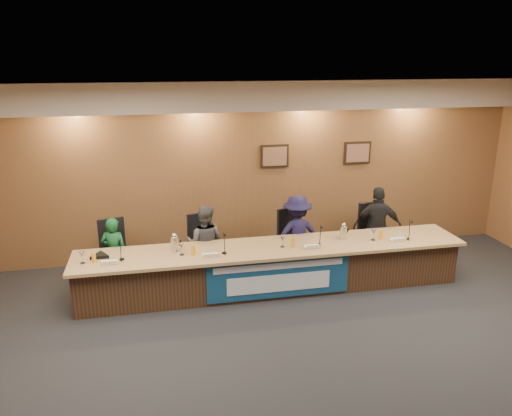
# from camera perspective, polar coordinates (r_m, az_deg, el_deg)

# --- Properties ---
(floor) EXTENTS (10.00, 10.00, 0.00)m
(floor) POSITION_cam_1_polar(r_m,az_deg,el_deg) (6.18, 7.36, -18.85)
(floor) COLOR black
(floor) RESTS_ON ground
(ceiling) EXTENTS (10.00, 8.00, 0.04)m
(ceiling) POSITION_cam_1_polar(r_m,az_deg,el_deg) (5.02, 8.77, 12.21)
(ceiling) COLOR silver
(ceiling) RESTS_ON wall_back
(wall_back) EXTENTS (10.00, 0.04, 3.20)m
(wall_back) POSITION_cam_1_polar(r_m,az_deg,el_deg) (9.09, -0.39, 4.34)
(wall_back) COLOR brown
(wall_back) RESTS_ON floor
(soffit) EXTENTS (10.00, 0.50, 0.50)m
(soffit) POSITION_cam_1_polar(r_m,az_deg,el_deg) (8.65, -0.07, 12.73)
(soffit) COLOR beige
(soffit) RESTS_ON wall_back
(dais_body) EXTENTS (6.00, 0.80, 0.70)m
(dais_body) POSITION_cam_1_polar(r_m,az_deg,el_deg) (8.00, 1.90, -6.95)
(dais_body) COLOR #3D2616
(dais_body) RESTS_ON floor
(dais_top) EXTENTS (6.10, 0.95, 0.05)m
(dais_top) POSITION_cam_1_polar(r_m,az_deg,el_deg) (7.81, 2.01, -4.58)
(dais_top) COLOR #A68252
(dais_top) RESTS_ON dais_body
(banner) EXTENTS (2.20, 0.02, 0.65)m
(banner) POSITION_cam_1_polar(r_m,az_deg,el_deg) (7.62, 2.63, -7.99)
(banner) COLOR navy
(banner) RESTS_ON dais_body
(banner_text_upper) EXTENTS (2.00, 0.01, 0.10)m
(banner_text_upper) POSITION_cam_1_polar(r_m,az_deg,el_deg) (7.53, 2.68, -6.65)
(banner_text_upper) COLOR silver
(banner_text_upper) RESTS_ON banner
(banner_text_lower) EXTENTS (1.60, 0.01, 0.28)m
(banner_text_lower) POSITION_cam_1_polar(r_m,az_deg,el_deg) (7.65, 2.65, -8.57)
(banner_text_lower) COLOR silver
(banner_text_lower) RESTS_ON banner
(wall_photo_left) EXTENTS (0.52, 0.04, 0.42)m
(wall_photo_left) POSITION_cam_1_polar(r_m,az_deg,el_deg) (9.10, 2.13, 5.94)
(wall_photo_left) COLOR black
(wall_photo_left) RESTS_ON wall_back
(wall_photo_right) EXTENTS (0.52, 0.04, 0.42)m
(wall_photo_right) POSITION_cam_1_polar(r_m,az_deg,el_deg) (9.60, 11.50, 6.21)
(wall_photo_right) COLOR black
(wall_photo_right) RESTS_ON wall_back
(panelist_a) EXTENTS (0.50, 0.42, 1.19)m
(panelist_a) POSITION_cam_1_polar(r_m,az_deg,el_deg) (8.27, -15.86, -4.98)
(panelist_a) COLOR #124F27
(panelist_a) RESTS_ON floor
(panelist_b) EXTENTS (0.75, 0.66, 1.29)m
(panelist_b) POSITION_cam_1_polar(r_m,az_deg,el_deg) (8.25, -5.86, -4.04)
(panelist_b) COLOR #454549
(panelist_b) RESTS_ON floor
(panelist_c) EXTENTS (0.91, 0.55, 1.37)m
(panelist_c) POSITION_cam_1_polar(r_m,az_deg,el_deg) (8.52, 4.68, -3.03)
(panelist_c) COLOR #141235
(panelist_c) RESTS_ON floor
(panelist_d) EXTENTS (0.90, 0.55, 1.44)m
(panelist_d) POSITION_cam_1_polar(r_m,az_deg,el_deg) (9.02, 13.70, -2.11)
(panelist_d) COLOR black
(panelist_d) RESTS_ON floor
(office_chair_a) EXTENTS (0.58, 0.58, 0.08)m
(office_chair_a) POSITION_cam_1_polar(r_m,az_deg,el_deg) (8.40, -15.75, -5.44)
(office_chair_a) COLOR black
(office_chair_a) RESTS_ON floor
(office_chair_b) EXTENTS (0.58, 0.58, 0.08)m
(office_chair_b) POSITION_cam_1_polar(r_m,az_deg,el_deg) (8.40, -5.90, -4.86)
(office_chair_b) COLOR black
(office_chair_b) RESTS_ON floor
(office_chair_c) EXTENTS (0.63, 0.63, 0.08)m
(office_chair_c) POSITION_cam_1_polar(r_m,az_deg,el_deg) (8.68, 4.47, -4.08)
(office_chair_c) COLOR black
(office_chair_c) RESTS_ON floor
(office_chair_d) EXTENTS (0.53, 0.53, 0.08)m
(office_chair_d) POSITION_cam_1_polar(r_m,az_deg,el_deg) (9.18, 13.33, -3.31)
(office_chair_d) COLOR black
(office_chair_d) RESTS_ON floor
(nameplate_a) EXTENTS (0.24, 0.08, 0.10)m
(nameplate_a) POSITION_cam_1_polar(r_m,az_deg,el_deg) (7.40, -16.47, -6.01)
(nameplate_a) COLOR white
(nameplate_a) RESTS_ON dais_top
(microphone_a) EXTENTS (0.07, 0.07, 0.02)m
(microphone_a) POSITION_cam_1_polar(r_m,az_deg,el_deg) (7.56, -15.09, -5.67)
(microphone_a) COLOR black
(microphone_a) RESTS_ON dais_top
(juice_glass_a) EXTENTS (0.06, 0.06, 0.15)m
(juice_glass_a) POSITION_cam_1_polar(r_m,az_deg,el_deg) (7.56, -18.04, -5.41)
(juice_glass_a) COLOR orange
(juice_glass_a) RESTS_ON dais_top
(water_glass_a) EXTENTS (0.08, 0.08, 0.18)m
(water_glass_a) POSITION_cam_1_polar(r_m,az_deg,el_deg) (7.57, -19.25, -5.37)
(water_glass_a) COLOR silver
(water_glass_a) RESTS_ON dais_top
(nameplate_b) EXTENTS (0.24, 0.08, 0.10)m
(nameplate_b) POSITION_cam_1_polar(r_m,az_deg,el_deg) (7.38, -5.19, -5.40)
(nameplate_b) COLOR white
(nameplate_b) RESTS_ON dais_top
(microphone_b) EXTENTS (0.07, 0.07, 0.02)m
(microphone_b) POSITION_cam_1_polar(r_m,az_deg,el_deg) (7.54, -3.65, -5.15)
(microphone_b) COLOR black
(microphone_b) RESTS_ON dais_top
(juice_glass_b) EXTENTS (0.06, 0.06, 0.15)m
(juice_glass_b) POSITION_cam_1_polar(r_m,az_deg,el_deg) (7.51, -7.19, -4.80)
(juice_glass_b) COLOR orange
(juice_glass_b) RESTS_ON dais_top
(water_glass_b) EXTENTS (0.08, 0.08, 0.18)m
(water_glass_b) POSITION_cam_1_polar(r_m,az_deg,el_deg) (7.53, -8.50, -4.70)
(water_glass_b) COLOR silver
(water_glass_b) RESTS_ON dais_top
(nameplate_c) EXTENTS (0.24, 0.08, 0.10)m
(nameplate_c) POSITION_cam_1_polar(r_m,az_deg,el_deg) (7.72, 6.55, -4.41)
(nameplate_c) COLOR white
(nameplate_c) RESTS_ON dais_top
(microphone_c) EXTENTS (0.07, 0.07, 0.02)m
(microphone_c) POSITION_cam_1_polar(r_m,az_deg,el_deg) (7.90, 7.21, -4.18)
(microphone_c) COLOR black
(microphone_c) RESTS_ON dais_top
(juice_glass_c) EXTENTS (0.06, 0.06, 0.15)m
(juice_glass_c) POSITION_cam_1_polar(r_m,az_deg,el_deg) (7.77, 4.25, -3.95)
(juice_glass_c) COLOR orange
(juice_glass_c) RESTS_ON dais_top
(water_glass_c) EXTENTS (0.08, 0.08, 0.18)m
(water_glass_c) POSITION_cam_1_polar(r_m,az_deg,el_deg) (7.76, 3.06, -3.85)
(water_glass_c) COLOR silver
(water_glass_c) RESTS_ON dais_top
(nameplate_d) EXTENTS (0.24, 0.08, 0.10)m
(nameplate_d) POSITION_cam_1_polar(r_m,az_deg,el_deg) (8.27, 16.07, -3.49)
(nameplate_d) COLOR white
(nameplate_d) RESTS_ON dais_top
(microphone_d) EXTENTS (0.07, 0.07, 0.02)m
(microphone_d) POSITION_cam_1_polar(r_m,az_deg,el_deg) (8.46, 16.90, -3.36)
(microphone_d) COLOR black
(microphone_d) RESTS_ON dais_top
(juice_glass_d) EXTENTS (0.06, 0.06, 0.15)m
(juice_glass_d) POSITION_cam_1_polar(r_m,az_deg,el_deg) (8.33, 14.10, -2.96)
(juice_glass_d) COLOR orange
(juice_glass_d) RESTS_ON dais_top
(water_glass_d) EXTENTS (0.08, 0.08, 0.18)m
(water_glass_d) POSITION_cam_1_polar(r_m,az_deg,el_deg) (8.24, 13.28, -3.02)
(water_glass_d) COLOR silver
(water_glass_d) RESTS_ON dais_top
(carafe_left) EXTENTS (0.12, 0.12, 0.24)m
(carafe_left) POSITION_cam_1_polar(r_m,az_deg,el_deg) (7.64, -9.26, -4.16)
(carafe_left) COLOR silver
(carafe_left) RESTS_ON dais_top
(carafe_right) EXTENTS (0.11, 0.11, 0.22)m
(carafe_right) POSITION_cam_1_polar(r_m,az_deg,el_deg) (8.18, 9.95, -2.80)
(carafe_right) COLOR silver
(carafe_right) RESTS_ON dais_top
(speakerphone) EXTENTS (0.32, 0.32, 0.05)m
(speakerphone) POSITION_cam_1_polar(r_m,az_deg,el_deg) (7.73, -17.41, -5.23)
(speakerphone) COLOR black
(speakerphone) RESTS_ON dais_top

